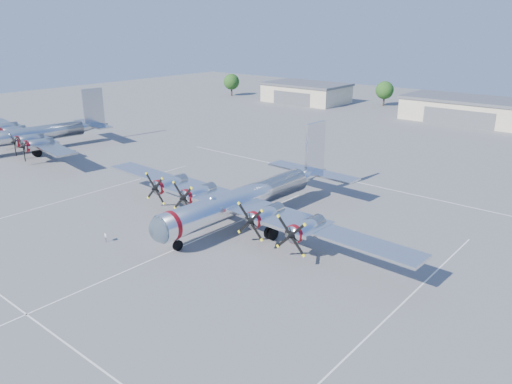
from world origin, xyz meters
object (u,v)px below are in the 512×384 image
Objects in this scene: hangar_west at (306,93)px; info_placard at (106,236)px; tree_far_west at (231,82)px; tree_west at (385,90)px; bomber_west at (38,150)px; hangar_center at (469,110)px; main_bomber_b29 at (248,222)px.

info_placard is at bearing -67.49° from hangar_west.
tree_far_west is (-25.00, -3.96, 1.51)m from hangar_west.
info_placard is (18.13, -100.05, -3.55)m from tree_west.
tree_far_west is 75.92m from bomber_west.
info_placard is at bearing -79.73° from tree_west.
tree_far_west reaches higher than bomber_west.
hangar_center is at bearing -0.00° from hangar_west.
hangar_west is 0.60× the size of bomber_west.
hangar_west is 23.83× the size of info_placard.
hangar_west is 0.52× the size of main_bomber_b29.
hangar_west is at bearing -158.11° from tree_west.
bomber_west is at bearing -74.55° from tree_far_west.
tree_west is (-25.00, 8.04, 1.51)m from hangar_center.
bomber_west is at bearing -179.17° from main_bomber_b29.
tree_far_west is at bearing -165.07° from tree_west.
info_placard is at bearing -10.92° from bomber_west.
main_bomber_b29 is at bearing -89.43° from hangar_center.
hangar_center is 92.29m from info_placard.
hangar_west is at bearing 122.54° from main_bomber_b29.
info_placard is (42.94, -14.99, 0.67)m from bomber_west.
hangar_center is at bearing 101.03° from info_placard.
hangar_center is 91.76m from bomber_west.
bomber_west is at bearing -93.57° from hangar_west.
hangar_west is 90.68m from main_bomber_b29.
tree_far_west is at bearing 140.94° from info_placard.
bomber_west is at bearing 176.05° from info_placard.
hangar_west is 21.61m from tree_west.
tree_west is 88.70m from bomber_west.
main_bomber_b29 is at bearing 6.96° from bomber_west.
bomber_west is at bearing -122.89° from hangar_center.
tree_far_west is at bearing 135.83° from main_bomber_b29.
hangar_center is at bearing 92.77° from main_bomber_b29.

